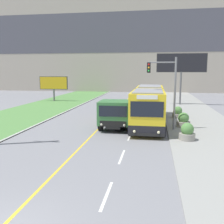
{
  "coord_description": "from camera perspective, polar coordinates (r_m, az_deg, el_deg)",
  "views": [
    {
      "loc": [
        4.46,
        -5.95,
        4.67
      ],
      "look_at": [
        1.1,
        14.53,
        1.4
      ],
      "focal_mm": 42.0,
      "sensor_mm": 36.0,
      "label": 1
    }
  ],
  "objects": [
    {
      "name": "planter_round_third",
      "position": [
        26.65,
        14.13,
        -0.18
      ],
      "size": [
        1.06,
        1.06,
        1.12
      ],
      "color": "gray",
      "rests_on": "sidewalk_right"
    },
    {
      "name": "billboard_small",
      "position": [
        41.7,
        -12.6,
        6.07
      ],
      "size": [
        4.47,
        0.24,
        3.83
      ],
      "color": "#59595B",
      "rests_on": "ground_plane"
    },
    {
      "name": "planter_round_near",
      "position": [
        18.28,
        16.04,
        -4.3
      ],
      "size": [
        1.07,
        1.07,
        1.17
      ],
      "color": "gray",
      "rests_on": "sidewalk_right"
    },
    {
      "name": "city_bus",
      "position": [
        23.53,
        8.02,
        1.43
      ],
      "size": [
        2.67,
        11.87,
        3.2
      ],
      "color": "yellow",
      "rests_on": "ground_plane"
    },
    {
      "name": "dump_truck",
      "position": [
        21.53,
        1.1,
        -0.33
      ],
      "size": [
        2.56,
        6.94,
        2.35
      ],
      "color": "black",
      "rests_on": "ground_plane"
    },
    {
      "name": "billboard_large",
      "position": [
        37.14,
        14.88,
        9.95
      ],
      "size": [
        6.65,
        0.24,
        7.0
      ],
      "color": "#59595B",
      "rests_on": "ground_plane"
    },
    {
      "name": "lane_marking_centre",
      "position": [
        9.67,
        -18.56,
        -20.38
      ],
      "size": [
        2.88,
        140.0,
        0.01
      ],
      "color": "gold",
      "rests_on": "ground_plane"
    },
    {
      "name": "apartment_block_background",
      "position": [
        62.65,
        5.37,
        15.92
      ],
      "size": [
        80.0,
        8.04,
        24.64
      ],
      "color": "#A89E8E",
      "rests_on": "ground_plane"
    },
    {
      "name": "planter_round_second",
      "position": [
        22.46,
        15.27,
        -1.81
      ],
      "size": [
        1.12,
        1.12,
        1.19
      ],
      "color": "gray",
      "rests_on": "sidewalk_right"
    },
    {
      "name": "traffic_light_mast",
      "position": [
        20.93,
        11.79,
        5.96
      ],
      "size": [
        2.28,
        0.32,
        5.72
      ],
      "color": "slate",
      "rests_on": "ground_plane"
    }
  ]
}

